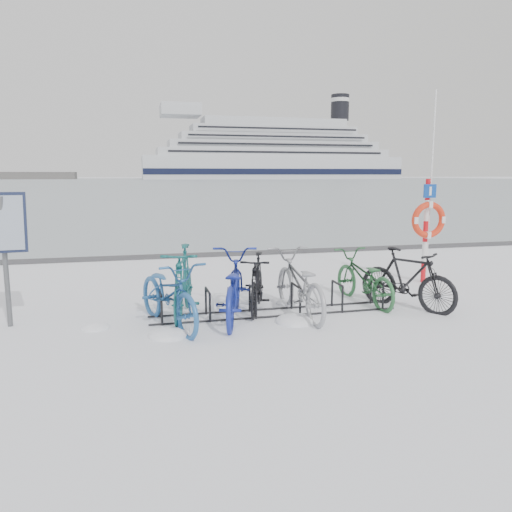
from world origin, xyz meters
The scene contains 15 objects.
ground centered at (0.00, 0.00, 0.00)m, with size 900.00×900.00×0.00m, color white.
ice_sheet centered at (0.00, 155.00, 0.01)m, with size 400.00×298.00×0.02m, color #AAB6C0.
quay_edge centered at (0.00, 5.90, 0.05)m, with size 400.00×0.25×0.10m, color #3F3F42.
bike_rack centered at (0.00, 0.00, 0.18)m, with size 4.00×0.48×0.46m.
info_board centered at (-3.99, 0.25, 1.42)m, with size 0.68×0.31×1.97m.
lifebuoy_station centered at (3.66, 1.49, 1.30)m, with size 0.75×0.22×3.88m.
cruise_ferry centered at (64.39, 232.10, 11.28)m, with size 126.08×23.80×41.43m.
bike_0 centered at (-1.69, -0.24, 0.52)m, with size 0.69×1.99×1.04m, color #265D9B.
bike_1 centered at (-1.44, 0.20, 0.58)m, with size 0.54×1.92×1.15m, color #165759.
bike_2 centered at (-0.70, -0.10, 0.54)m, with size 0.72×2.07×1.09m, color navy.
bike_3 centered at (-0.22, 0.29, 0.49)m, with size 0.46×1.62×0.97m, color black.
bike_4 centered at (0.37, -0.11, 0.53)m, with size 0.71×2.03×1.06m, color #989A9F.
bike_5 centered at (1.70, 0.32, 0.47)m, with size 0.63×1.80×0.95m, color #296034.
bike_6 centered at (2.25, -0.19, 0.52)m, with size 0.49×1.74×1.05m, color black.
snow_drifts centered at (-0.20, -0.28, 0.00)m, with size 6.41×1.76×0.22m.
Camera 1 is at (-2.14, -7.50, 2.22)m, focal length 35.00 mm.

